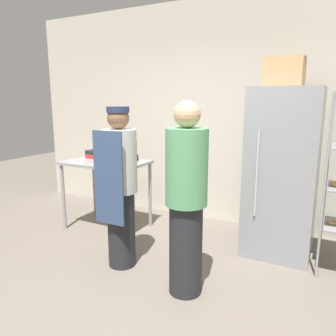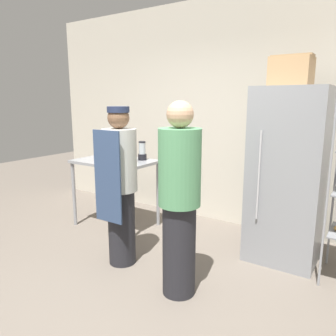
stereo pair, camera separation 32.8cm
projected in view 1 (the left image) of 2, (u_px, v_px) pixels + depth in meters
ground_plane at (138, 305)px, 2.75m from camera, size 14.00×14.00×0.00m
back_wall at (227, 114)px, 4.43m from camera, size 6.40×0.12×3.00m
refrigerator at (282, 173)px, 3.54m from camera, size 0.71×0.71×1.82m
prep_counter at (106, 170)px, 4.28m from camera, size 1.04×0.70×0.91m
donut_box at (114, 160)px, 4.10m from camera, size 0.28×0.22×0.26m
blender_pitcher at (134, 152)px, 4.28m from camera, size 0.11×0.11×0.25m
binder_stack at (99, 154)px, 4.50m from camera, size 0.29×0.28×0.11m
cardboard_storage_box at (284, 72)px, 3.41m from camera, size 0.40×0.35×0.31m
person_baker at (120, 186)px, 3.25m from camera, size 0.34×0.36×1.63m
person_customer at (186, 200)px, 2.77m from camera, size 0.36×0.36×1.68m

